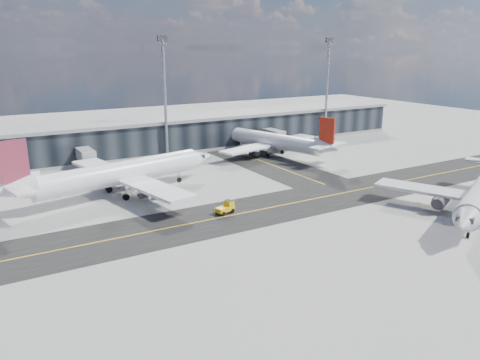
{
  "coord_description": "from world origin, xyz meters",
  "views": [
    {
      "loc": [
        -41.41,
        -58.08,
        26.1
      ],
      "look_at": [
        -3.76,
        6.2,
        5.0
      ],
      "focal_mm": 35.0,
      "sensor_mm": 36.0,
      "label": 1
    }
  ],
  "objects_px": {
    "airliner_af": "(118,174)",
    "baggage_tug": "(226,207)",
    "service_van": "(184,157)",
    "airliner_redtail": "(275,141)"
  },
  "relations": [
    {
      "from": "airliner_af",
      "to": "baggage_tug",
      "type": "xyz_separation_m",
      "value": [
        12.42,
        -18.02,
        -3.16
      ]
    },
    {
      "from": "airliner_af",
      "to": "service_van",
      "type": "relative_size",
      "value": 8.24
    },
    {
      "from": "airliner_redtail",
      "to": "service_van",
      "type": "distance_m",
      "value": 22.83
    },
    {
      "from": "baggage_tug",
      "to": "service_van",
      "type": "distance_m",
      "value": 39.72
    },
    {
      "from": "baggage_tug",
      "to": "airliner_redtail",
      "type": "bearing_deg",
      "value": 119.07
    },
    {
      "from": "airliner_redtail",
      "to": "service_van",
      "type": "bearing_deg",
      "value": 145.43
    },
    {
      "from": "airliner_af",
      "to": "service_van",
      "type": "bearing_deg",
      "value": 120.97
    },
    {
      "from": "baggage_tug",
      "to": "service_van",
      "type": "height_order",
      "value": "baggage_tug"
    },
    {
      "from": "airliner_redtail",
      "to": "service_van",
      "type": "xyz_separation_m",
      "value": [
        -21.42,
        7.32,
        -2.94
      ]
    },
    {
      "from": "airliner_af",
      "to": "baggage_tug",
      "type": "relative_size",
      "value": 12.09
    }
  ]
}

